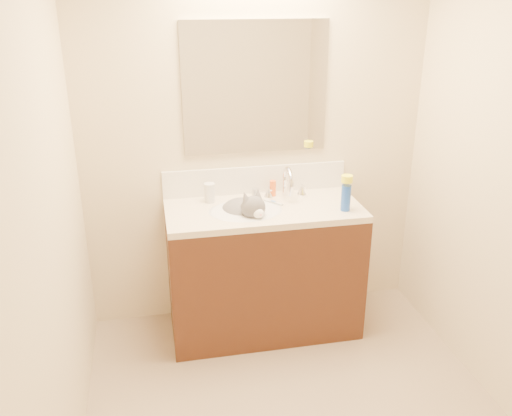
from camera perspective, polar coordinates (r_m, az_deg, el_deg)
name	(u,v)px	position (r m, az deg, el deg)	size (l,w,h in m)	color
room_shell	(316,152)	(2.22, 6.31, 5.86)	(2.24, 2.54, 2.52)	beige
vanity_cabinet	(264,272)	(3.51, 0.80, -6.75)	(1.20, 0.55, 0.82)	#412012
counter_slab	(264,210)	(3.32, 0.84, -0.24)	(1.20, 0.55, 0.04)	beige
basin	(246,221)	(3.29, -1.09, -1.40)	(0.45, 0.36, 0.14)	silver
faucet	(287,185)	(3.45, 3.29, 2.46)	(0.28, 0.20, 0.21)	silver
cat	(244,214)	(3.31, -1.25, -0.63)	(0.38, 0.42, 0.31)	#555255
backsplash	(255,180)	(3.53, -0.05, 3.00)	(1.20, 0.02, 0.18)	silver
mirror	(255,88)	(3.38, -0.06, 12.50)	(0.90, 0.02, 0.80)	white
pill_bottle	(210,193)	(3.39, -4.91, 1.61)	(0.07, 0.07, 0.12)	silver
pill_label	(210,195)	(3.40, -4.91, 1.36)	(0.06, 0.06, 0.04)	#E75026
silver_jar	(255,193)	(3.47, -0.06, 1.59)	(0.05, 0.05, 0.06)	#B7B7BC
amber_bottle	(273,188)	(3.49, 1.78, 2.10)	(0.04, 0.04, 0.10)	orange
toothbrush	(273,202)	(3.38, 1.83, 0.60)	(0.02, 0.14, 0.01)	silver
toothbrush_head	(273,202)	(3.38, 1.83, 0.64)	(0.02, 0.03, 0.02)	#6A8EE1
spray_can	(346,198)	(3.29, 9.43, 1.06)	(0.06, 0.06, 0.16)	blue
spray_cap	(347,179)	(3.25, 9.56, 3.05)	(0.07, 0.07, 0.04)	#F5F81A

